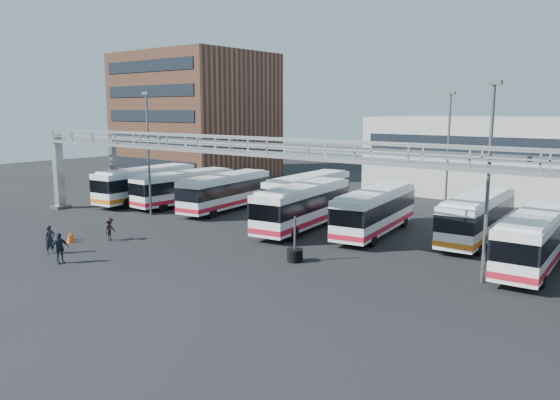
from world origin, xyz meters
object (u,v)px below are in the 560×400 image
Objects in this scene: bus_0 at (146,183)px; bus_6 at (477,216)px; pedestrian_d at (59,248)px; cone_right at (71,236)px; light_pole_left at (148,147)px; light_pole_mid at (489,172)px; tire_stack at (295,254)px; light_pole_back at (448,148)px; bus_2 at (226,191)px; bus_7 at (534,238)px; pedestrian_a at (50,239)px; cone_left at (70,238)px; pedestrian_c at (110,229)px; bus_5 at (375,210)px; bus_3 at (309,192)px; bus_4 at (303,205)px; bus_1 at (184,187)px.

bus_0 is 1.05× the size of bus_6.
cone_right is (-4.69, 3.52, -0.59)m from pedestrian_d.
pedestrian_d is (7.67, -12.61, -4.83)m from light_pole_left.
pedestrian_d is at bearing -150.27° from light_pole_mid.
light_pole_back is at bearing 83.81° from tire_stack.
bus_6 is (21.18, 2.23, -0.01)m from bus_2.
bus_2 reaches higher than bus_7.
pedestrian_a is 2.89m from cone_left.
bus_7 is (4.64, -4.42, -0.02)m from bus_6.
tire_stack is (12.95, 3.68, -0.34)m from pedestrian_c.
light_pole_back reaches higher than cone_right.
light_pole_left is 3.81× the size of tire_stack.
bus_2 is at bearing 171.21° from bus_5.
bus_3 is 6.83m from bus_4.
bus_3 is 21.55m from pedestrian_a.
cone_left is (8.95, -13.35, -1.51)m from bus_0.
bus_2 is 13.08m from pedestrian_c.
pedestrian_a is 1.14× the size of pedestrian_c.
cone_right is (-25.02, -8.09, -5.41)m from light_pole_mid.
bus_0 is at bearing 51.54° from pedestrian_d.
bus_7 is 28.87m from cone_left.
bus_7 is at bearing 25.07° from cone_right.
pedestrian_a reaches higher than pedestrian_c.
light_pole_mid is 34.01m from bus_0.
bus_7 is (19.64, -6.00, -0.06)m from bus_3.
bus_2 reaches higher than bus_6.
bus_7 is at bearing -0.55° from bus_1.
pedestrian_d is 5.21m from cone_left.
light_pole_back is 0.94× the size of bus_2.
bus_4 is at bearing -27.44° from pedestrian_a.
bus_1 is 14.01m from pedestrian_c.
light_pole_left is 0.97× the size of bus_7.
cone_left is at bearing -158.60° from tire_stack.
light_pole_left is 10.99m from cone_right.
tire_stack is at bearing -39.98° from bus_2.
bus_2 is 16.02× the size of cone_left.
bus_3 reaches higher than cone_right.
cone_right is at bearing 66.06° from pedestrian_d.
bus_1 is 15.29m from cone_left.
bus_2 is (8.98, 1.62, -0.07)m from bus_0.
light_pole_mid is at bearing -8.86° from bus_1.
pedestrian_d is at bearing -84.56° from bus_2.
bus_4 is 1.03× the size of bus_5.
bus_0 reaches higher than pedestrian_c.
light_pole_mid is at bearing -2.05° from light_pole_left.
bus_5 is 18.45m from pedestrian_c.
cone_left is (3.50, -9.53, -5.39)m from light_pole_left.
bus_0 is 15.49m from cone_right.
bus_5 is 1.02× the size of bus_6.
pedestrian_c is (-19.60, -15.17, -0.97)m from bus_6.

